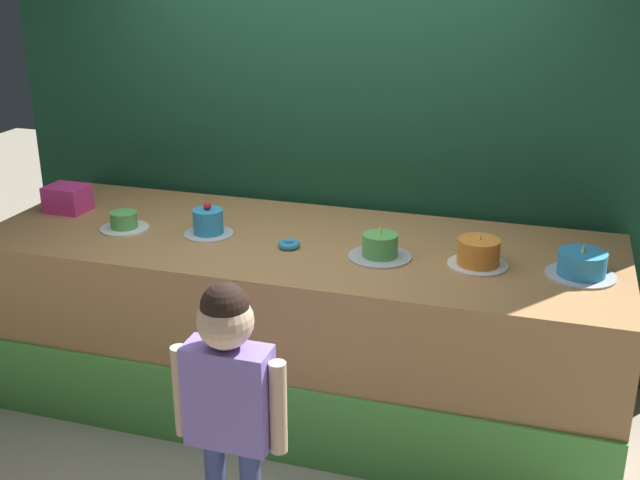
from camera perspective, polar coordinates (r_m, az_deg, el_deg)
The scene contains 11 objects.
ground_plane at distance 4.01m, azimuth -4.35°, elevation -15.47°, with size 12.00×12.00×0.00m, color #ADA38E.
stage_platform at distance 4.24m, azimuth -1.64°, elevation -5.94°, with size 3.31×1.20×0.94m.
curtain_backdrop at distance 4.54m, azimuth 1.08°, elevation 9.35°, with size 4.04×0.08×2.95m, color #19472D.
child_figure at distance 3.05m, azimuth -6.71°, elevation -10.62°, with size 0.47×0.22×1.22m.
pink_box at distance 4.70m, azimuth -17.96°, elevation 2.91°, with size 0.22×0.19×0.15m, color #E83793.
donut at distance 3.94m, azimuth -2.29°, elevation -0.33°, with size 0.11×0.11×0.04m, color #3399D8.
cake_far_left at distance 4.32m, azimuth -14.11°, elevation 1.27°, with size 0.26×0.26×0.10m.
cake_left at distance 4.14m, azimuth -8.17°, elevation 1.22°, with size 0.26×0.26×0.18m.
cake_center at distance 3.81m, azimuth 4.41°, elevation -0.54°, with size 0.31×0.31×0.18m.
cake_right at distance 3.77m, azimuth 11.49°, elevation -0.96°, with size 0.29×0.29×0.17m.
cake_far_right at distance 3.78m, azimuth 18.58°, elevation -1.74°, with size 0.32×0.32×0.16m.
Camera 1 is at (1.24, -3.00, 2.36)m, focal length 43.80 mm.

